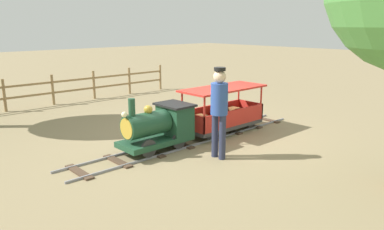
% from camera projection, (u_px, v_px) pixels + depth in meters
% --- Properties ---
extents(ground_plane, '(60.00, 60.00, 0.00)m').
position_uv_depth(ground_plane, '(205.00, 137.00, 7.78)').
color(ground_plane, '#8C7A56').
extents(track, '(0.76, 5.70, 0.04)m').
position_uv_depth(track, '(193.00, 140.00, 7.54)').
color(track, gray).
rests_on(track, ground_plane).
extents(locomotive, '(0.72, 1.45, 1.04)m').
position_uv_depth(locomotive, '(159.00, 126.00, 6.87)').
color(locomotive, '#1E472D').
rests_on(locomotive, ground_plane).
extents(passenger_car, '(0.82, 2.00, 0.97)m').
position_uv_depth(passenger_car, '(223.00, 114.00, 8.04)').
color(passenger_car, '#3F3F3F').
rests_on(passenger_car, ground_plane).
extents(conductor_person, '(0.30, 0.30, 1.62)m').
position_uv_depth(conductor_person, '(219.00, 106.00, 6.36)').
color(conductor_person, '#282D47').
rests_on(conductor_person, ground_plane).
extents(fence_section, '(0.08, 6.78, 0.90)m').
position_uv_depth(fence_section, '(74.00, 86.00, 11.30)').
color(fence_section, '#93754C').
rests_on(fence_section, ground_plane).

